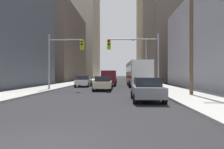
{
  "coord_description": "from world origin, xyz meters",
  "views": [
    {
      "loc": [
        1.9,
        -4.65,
        1.73
      ],
      "look_at": [
        0.0,
        38.76,
        1.68
      ],
      "focal_mm": 33.29,
      "sensor_mm": 36.0,
      "label": 1
    }
  ],
  "objects_px": {
    "sedan_green": "(112,79)",
    "traffic_signal_near_left": "(64,52)",
    "sedan_beige": "(103,83)",
    "city_bus": "(137,73)",
    "cargo_van_maroon": "(109,77)",
    "sedan_white": "(84,81)",
    "traffic_signal_near_right": "(135,51)",
    "sedan_grey": "(147,89)"
  },
  "relations": [
    {
      "from": "sedan_beige",
      "to": "traffic_signal_near_left",
      "type": "distance_m",
      "value": 5.27
    },
    {
      "from": "sedan_beige",
      "to": "sedan_white",
      "type": "relative_size",
      "value": 1.0
    },
    {
      "from": "cargo_van_maroon",
      "to": "sedan_beige",
      "type": "distance_m",
      "value": 9.22
    },
    {
      "from": "sedan_beige",
      "to": "sedan_green",
      "type": "distance_m",
      "value": 22.41
    },
    {
      "from": "sedan_grey",
      "to": "sedan_green",
      "type": "distance_m",
      "value": 31.29
    },
    {
      "from": "city_bus",
      "to": "sedan_green",
      "type": "bearing_deg",
      "value": 105.35
    },
    {
      "from": "sedan_green",
      "to": "traffic_signal_near_left",
      "type": "bearing_deg",
      "value": -100.41
    },
    {
      "from": "sedan_white",
      "to": "traffic_signal_near_left",
      "type": "xyz_separation_m",
      "value": [
        -0.82,
        -6.89,
        3.27
      ]
    },
    {
      "from": "sedan_white",
      "to": "traffic_signal_near_right",
      "type": "bearing_deg",
      "value": -45.68
    },
    {
      "from": "sedan_grey",
      "to": "traffic_signal_near_left",
      "type": "distance_m",
      "value": 11.83
    },
    {
      "from": "cargo_van_maroon",
      "to": "traffic_signal_near_right",
      "type": "height_order",
      "value": "traffic_signal_near_right"
    },
    {
      "from": "city_bus",
      "to": "cargo_van_maroon",
      "type": "xyz_separation_m",
      "value": [
        -4.1,
        1.96,
        -0.64
      ]
    },
    {
      "from": "cargo_van_maroon",
      "to": "sedan_white",
      "type": "xyz_separation_m",
      "value": [
        -3.42,
        -2.65,
        -0.52
      ]
    },
    {
      "from": "sedan_green",
      "to": "cargo_van_maroon",
      "type": "bearing_deg",
      "value": -89.74
    },
    {
      "from": "cargo_van_maroon",
      "to": "sedan_white",
      "type": "height_order",
      "value": "cargo_van_maroon"
    },
    {
      "from": "traffic_signal_near_right",
      "to": "traffic_signal_near_left",
      "type": "bearing_deg",
      "value": -179.99
    },
    {
      "from": "sedan_beige",
      "to": "sedan_green",
      "type": "xyz_separation_m",
      "value": [
        0.05,
        22.41,
        0.0
      ]
    },
    {
      "from": "cargo_van_maroon",
      "to": "sedan_white",
      "type": "relative_size",
      "value": 1.23
    },
    {
      "from": "traffic_signal_near_left",
      "to": "sedan_grey",
      "type": "bearing_deg",
      "value": -47.26
    },
    {
      "from": "cargo_van_maroon",
      "to": "sedan_beige",
      "type": "relative_size",
      "value": 1.23
    },
    {
      "from": "city_bus",
      "to": "sedan_beige",
      "type": "height_order",
      "value": "city_bus"
    },
    {
      "from": "sedan_grey",
      "to": "sedan_beige",
      "type": "distance_m",
      "value": 9.4
    },
    {
      "from": "sedan_green",
      "to": "traffic_signal_near_right",
      "type": "distance_m",
      "value": 23.23
    },
    {
      "from": "sedan_grey",
      "to": "sedan_white",
      "type": "height_order",
      "value": "same"
    },
    {
      "from": "sedan_white",
      "to": "sedan_green",
      "type": "relative_size",
      "value": 1.01
    },
    {
      "from": "sedan_beige",
      "to": "sedan_white",
      "type": "bearing_deg",
      "value": 116.74
    },
    {
      "from": "sedan_grey",
      "to": "traffic_signal_near_left",
      "type": "relative_size",
      "value": 0.7
    },
    {
      "from": "sedan_white",
      "to": "traffic_signal_near_right",
      "type": "distance_m",
      "value": 10.2
    },
    {
      "from": "sedan_grey",
      "to": "traffic_signal_near_right",
      "type": "distance_m",
      "value": 9.0
    },
    {
      "from": "sedan_white",
      "to": "sedan_green",
      "type": "bearing_deg",
      "value": 78.03
    },
    {
      "from": "sedan_grey",
      "to": "sedan_white",
      "type": "distance_m",
      "value": 16.73
    },
    {
      "from": "sedan_grey",
      "to": "sedan_white",
      "type": "relative_size",
      "value": 0.99
    },
    {
      "from": "sedan_beige",
      "to": "traffic_signal_near_left",
      "type": "xyz_separation_m",
      "value": [
        -4.12,
        -0.33,
        3.27
      ]
    },
    {
      "from": "cargo_van_maroon",
      "to": "traffic_signal_near_left",
      "type": "height_order",
      "value": "traffic_signal_near_left"
    },
    {
      "from": "traffic_signal_near_right",
      "to": "sedan_white",
      "type": "bearing_deg",
      "value": 134.32
    },
    {
      "from": "city_bus",
      "to": "cargo_van_maroon",
      "type": "height_order",
      "value": "city_bus"
    },
    {
      "from": "city_bus",
      "to": "sedan_grey",
      "type": "relative_size",
      "value": 2.75
    },
    {
      "from": "cargo_van_maroon",
      "to": "sedan_grey",
      "type": "distance_m",
      "value": 18.23
    },
    {
      "from": "cargo_van_maroon",
      "to": "traffic_signal_near_left",
      "type": "xyz_separation_m",
      "value": [
        -4.24,
        -9.54,
        2.76
      ]
    },
    {
      "from": "cargo_van_maroon",
      "to": "sedan_green",
      "type": "relative_size",
      "value": 1.24
    },
    {
      "from": "sedan_grey",
      "to": "traffic_signal_near_right",
      "type": "height_order",
      "value": "traffic_signal_near_right"
    },
    {
      "from": "sedan_grey",
      "to": "traffic_signal_near_right",
      "type": "bearing_deg",
      "value": 91.16
    }
  ]
}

